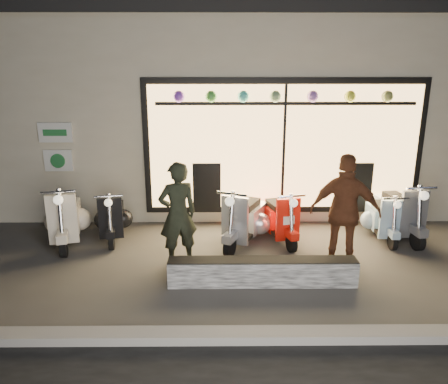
{
  "coord_description": "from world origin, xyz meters",
  "views": [
    {
      "loc": [
        -0.43,
        -6.42,
        3.11
      ],
      "look_at": [
        -0.37,
        0.6,
        1.05
      ],
      "focal_mm": 35.0,
      "sensor_mm": 36.0,
      "label": 1
    }
  ],
  "objects_px": {
    "scooter_red": "(277,218)",
    "man": "(178,214)",
    "woman": "(345,212)",
    "graffiti_barrier": "(262,272)",
    "scooter_silver": "(247,219)"
  },
  "relations": [
    {
      "from": "scooter_red",
      "to": "man",
      "type": "distance_m",
      "value": 2.09
    },
    {
      "from": "man",
      "to": "woman",
      "type": "relative_size",
      "value": 0.92
    },
    {
      "from": "scooter_silver",
      "to": "woman",
      "type": "distance_m",
      "value": 1.87
    },
    {
      "from": "graffiti_barrier",
      "to": "man",
      "type": "xyz_separation_m",
      "value": [
        -1.28,
        0.72,
        0.64
      ]
    },
    {
      "from": "graffiti_barrier",
      "to": "man",
      "type": "bearing_deg",
      "value": 150.57
    },
    {
      "from": "graffiti_barrier",
      "to": "woman",
      "type": "distance_m",
      "value": 1.62
    },
    {
      "from": "man",
      "to": "woman",
      "type": "bearing_deg",
      "value": 156.05
    },
    {
      "from": "man",
      "to": "graffiti_barrier",
      "type": "bearing_deg",
      "value": 129.15
    },
    {
      "from": "scooter_red",
      "to": "graffiti_barrier",
      "type": "bearing_deg",
      "value": -117.82
    },
    {
      "from": "graffiti_barrier",
      "to": "scooter_silver",
      "type": "bearing_deg",
      "value": 94.62
    },
    {
      "from": "scooter_silver",
      "to": "woman",
      "type": "height_order",
      "value": "woman"
    },
    {
      "from": "graffiti_barrier",
      "to": "man",
      "type": "relative_size",
      "value": 1.62
    },
    {
      "from": "scooter_silver",
      "to": "man",
      "type": "relative_size",
      "value": 0.85
    },
    {
      "from": "man",
      "to": "woman",
      "type": "height_order",
      "value": "woman"
    },
    {
      "from": "graffiti_barrier",
      "to": "scooter_silver",
      "type": "distance_m",
      "value": 1.69
    }
  ]
}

